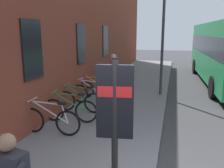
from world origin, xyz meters
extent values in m
plane|color=#38383A|center=(6.00, -1.00, 0.00)|extent=(60.00, 60.00, 0.00)
cube|color=slate|center=(8.00, 1.75, 0.06)|extent=(24.00, 3.50, 0.12)
cube|color=brown|center=(9.00, 3.80, 3.99)|extent=(22.00, 0.60, 7.97)
cube|color=black|center=(2.00, 3.48, 2.40)|extent=(0.90, 0.06, 1.60)
cube|color=black|center=(5.50, 3.48, 2.40)|extent=(0.90, 0.06, 1.60)
cube|color=black|center=(9.00, 3.48, 2.40)|extent=(0.90, 0.06, 1.60)
torus|color=black|center=(1.77, 3.48, 0.48)|extent=(0.09, 0.72, 0.72)
torus|color=black|center=(1.81, 2.43, 0.48)|extent=(0.09, 0.72, 0.72)
cylinder|color=silver|center=(1.79, 2.93, 0.76)|extent=(0.08, 1.02, 0.58)
cylinder|color=silver|center=(1.79, 3.00, 1.00)|extent=(0.07, 0.85, 0.09)
cylinder|color=silver|center=(1.81, 2.51, 0.73)|extent=(0.04, 0.19, 0.51)
cube|color=black|center=(1.80, 2.58, 1.02)|extent=(0.11, 0.20, 0.06)
cylinder|color=silver|center=(1.77, 3.43, 1.08)|extent=(0.48, 0.04, 0.02)
torus|color=black|center=(2.72, 3.34, 0.48)|extent=(0.14, 0.72, 0.72)
torus|color=black|center=(2.83, 2.29, 0.48)|extent=(0.14, 0.72, 0.72)
cylinder|color=#267F3F|center=(2.78, 2.79, 0.76)|extent=(0.14, 1.02, 0.58)
cylinder|color=#267F3F|center=(2.77, 2.87, 1.00)|extent=(0.13, 0.85, 0.09)
cylinder|color=#267F3F|center=(2.82, 2.37, 0.73)|extent=(0.06, 0.19, 0.51)
cube|color=black|center=(2.81, 2.44, 1.02)|extent=(0.12, 0.21, 0.06)
cylinder|color=#267F3F|center=(2.73, 3.29, 1.08)|extent=(0.48, 0.07, 0.02)
torus|color=black|center=(3.76, 3.42, 0.48)|extent=(0.07, 0.72, 0.72)
torus|color=black|center=(3.77, 2.37, 0.48)|extent=(0.07, 0.72, 0.72)
cylinder|color=#267F3F|center=(3.77, 2.87, 0.76)|extent=(0.04, 1.02, 0.58)
cylinder|color=#267F3F|center=(3.77, 2.94, 1.00)|extent=(0.04, 0.85, 0.09)
cylinder|color=#267F3F|center=(3.77, 2.44, 0.73)|extent=(0.04, 0.18, 0.51)
cube|color=black|center=(3.77, 2.52, 1.02)|extent=(0.10, 0.20, 0.06)
cylinder|color=#267F3F|center=(3.76, 3.37, 1.08)|extent=(0.48, 0.03, 0.02)
torus|color=black|center=(4.86, 3.34, 0.48)|extent=(0.13, 0.72, 0.72)
torus|color=black|center=(4.76, 2.29, 0.48)|extent=(0.13, 0.72, 0.72)
cylinder|color=silver|center=(4.80, 2.79, 0.76)|extent=(0.13, 1.02, 0.58)
cylinder|color=silver|center=(4.81, 2.86, 1.00)|extent=(0.12, 0.85, 0.09)
cylinder|color=silver|center=(4.76, 2.37, 0.73)|extent=(0.05, 0.19, 0.51)
cube|color=black|center=(4.77, 2.44, 1.02)|extent=(0.12, 0.21, 0.06)
cylinder|color=silver|center=(4.85, 3.29, 1.08)|extent=(0.48, 0.07, 0.02)
torus|color=black|center=(5.51, 3.34, 0.48)|extent=(0.29, 0.70, 0.72)
torus|color=black|center=(5.85, 2.34, 0.48)|extent=(0.29, 0.70, 0.72)
cylinder|color=orange|center=(5.69, 2.82, 0.76)|extent=(0.36, 0.98, 0.58)
cylinder|color=orange|center=(5.66, 2.89, 1.00)|extent=(0.31, 0.82, 0.09)
cylinder|color=orange|center=(5.82, 2.41, 0.73)|extent=(0.09, 0.19, 0.51)
cube|color=black|center=(5.80, 2.48, 1.02)|extent=(0.16, 0.22, 0.06)
cylinder|color=orange|center=(5.53, 3.29, 1.08)|extent=(0.46, 0.18, 0.02)
cylinder|color=black|center=(-0.48, 0.56, 1.32)|extent=(0.10, 0.10, 2.40)
cube|color=black|center=(-0.48, 0.56, 1.87)|extent=(0.15, 0.56, 1.10)
cube|color=red|center=(-0.48, 0.56, 2.03)|extent=(0.16, 0.50, 0.16)
cylinder|color=black|center=(7.28, -1.95, 0.50)|extent=(1.01, 0.29, 1.00)
cylinder|color=black|center=(13.99, -1.66, 0.50)|extent=(1.01, 0.29, 1.00)
cylinder|color=#334C8C|center=(6.79, 2.46, 0.56)|extent=(0.13, 0.13, 0.87)
cylinder|color=#334C8C|center=(6.97, 2.48, 0.56)|extent=(0.13, 0.13, 0.87)
cube|color=maroon|center=(6.88, 2.47, 1.32)|extent=(0.54, 0.31, 0.66)
sphere|color=#D8AD8C|center=(6.88, 2.47, 1.78)|extent=(0.24, 0.24, 0.24)
cylinder|color=maroon|center=(6.60, 2.44, 1.28)|extent=(0.10, 0.10, 0.58)
cylinder|color=maroon|center=(7.16, 2.50, 1.28)|extent=(0.10, 0.10, 0.58)
cylinder|color=#334C8C|center=(2.89, 1.45, 0.51)|extent=(0.11, 0.11, 0.79)
cylinder|color=#334C8C|center=(2.99, 1.32, 0.51)|extent=(0.11, 0.11, 0.79)
cube|color=maroon|center=(2.94, 1.39, 1.20)|extent=(0.46, 0.51, 0.59)
sphere|color=#8C664C|center=(2.94, 1.39, 1.62)|extent=(0.21, 0.21, 0.21)
cylinder|color=maroon|center=(2.79, 1.60, 1.16)|extent=(0.09, 0.09, 0.52)
cylinder|color=maroon|center=(3.09, 1.18, 1.16)|extent=(0.09, 0.09, 0.52)
sphere|color=#8C664C|center=(-1.55, 1.59, 1.62)|extent=(0.21, 0.21, 0.21)
cylinder|color=#333338|center=(6.93, 0.30, 2.46)|extent=(0.12, 0.12, 4.68)
camera|label=1|loc=(-3.72, -0.25, 2.87)|focal=38.33mm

